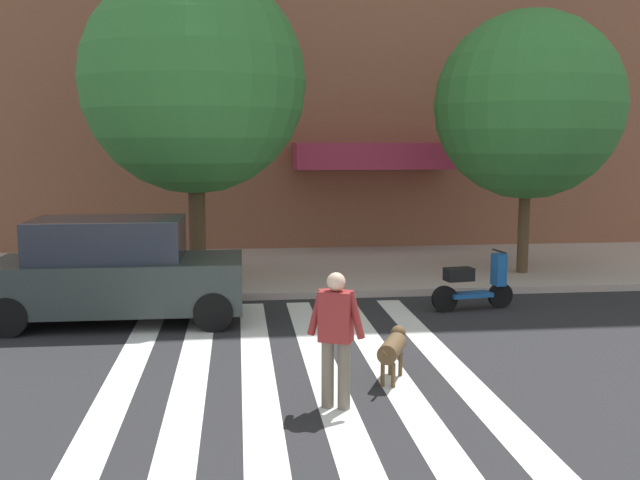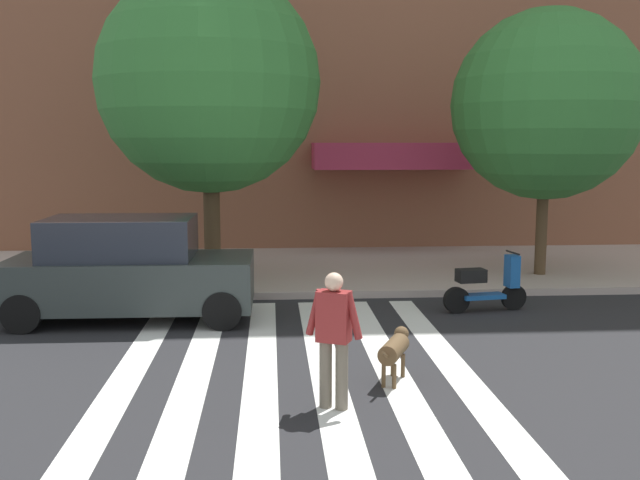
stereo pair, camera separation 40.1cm
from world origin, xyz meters
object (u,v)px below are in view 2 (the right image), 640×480
Objects in this scene: street_tree_nearest at (209,82)px; pedestrian_dog_walker at (334,332)px; parked_car_behind_first at (129,270)px; street_tree_middle at (547,105)px; dog_on_leash at (395,348)px; parked_scooter at (486,286)px.

pedestrian_dog_walker is at bearing -74.72° from street_tree_nearest.
street_tree_nearest is 8.28m from pedestrian_dog_walker.
parked_car_behind_first is 0.72× the size of street_tree_middle.
dog_on_leash is at bearing 46.04° from pedestrian_dog_walker.
street_tree_nearest is 6.32× the size of dog_on_leash.
street_tree_nearest is (1.26, 2.74, 3.47)m from parked_car_behind_first.
dog_on_leash is (0.89, 0.92, -0.48)m from pedestrian_dog_walker.
pedestrian_dog_walker is (3.24, -4.52, 0.03)m from parked_car_behind_first.
street_tree_middle is 3.59× the size of pedestrian_dog_walker.
parked_scooter is 5.72m from pedestrian_dog_walker.
street_tree_nearest reaches higher than street_tree_middle.
street_tree_nearest is at bearing 65.38° from parked_car_behind_first.
parked_scooter is 4.96m from street_tree_middle.
parked_car_behind_first is 2.62× the size of parked_scooter.
parked_scooter is at bearing -126.60° from street_tree_middle.
parked_car_behind_first is 4.11× the size of dog_on_leash.
street_tree_middle is 8.73m from dog_on_leash.
street_tree_middle is (8.61, 3.02, 3.04)m from parked_car_behind_first.
street_tree_middle reaches higher than parked_car_behind_first.
street_tree_nearest is 1.12× the size of street_tree_middle.
street_tree_middle is at bearing 19.34° from parked_car_behind_first.
parked_scooter is 0.28× the size of street_tree_middle.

